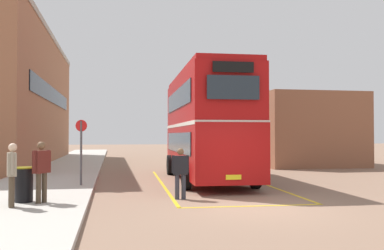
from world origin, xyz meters
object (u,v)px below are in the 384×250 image
(bus_stop_sign, at_px, (81,145))
(pedestrian_waiting_near, at_px, (42,167))
(double_decker_bus, at_px, (206,124))
(single_deck_bus, at_px, (198,140))
(pedestrian_boarding, at_px, (180,170))
(pedestrian_waiting_far, at_px, (12,170))
(litter_bin, at_px, (24,184))

(bus_stop_sign, bearing_deg, pedestrian_waiting_near, -100.66)
(double_decker_bus, xyz_separation_m, single_deck_bus, (2.55, 14.58, -0.87))
(bus_stop_sign, bearing_deg, pedestrian_boarding, -44.90)
(pedestrian_waiting_far, distance_m, litter_bin, 0.98)
(single_deck_bus, bearing_deg, bus_stop_sign, -115.24)
(pedestrian_waiting_near, relative_size, litter_bin, 1.73)
(pedestrian_waiting_far, relative_size, bus_stop_sign, 0.68)
(single_deck_bus, xyz_separation_m, pedestrian_waiting_far, (-9.23, -21.28, -0.54))
(pedestrian_waiting_near, bearing_deg, bus_stop_sign, 79.34)
(single_deck_bus, relative_size, bus_stop_sign, 4.00)
(double_decker_bus, bearing_deg, single_deck_bus, 80.10)
(double_decker_bus, relative_size, single_deck_bus, 1.02)
(double_decker_bus, relative_size, litter_bin, 10.18)
(litter_bin, bearing_deg, bus_stop_sign, 71.62)
(double_decker_bus, bearing_deg, pedestrian_boarding, -110.90)
(pedestrian_waiting_near, height_order, bus_stop_sign, bus_stop_sign)
(double_decker_bus, xyz_separation_m, pedestrian_boarding, (-2.00, -5.23, -1.59))
(bus_stop_sign, bearing_deg, pedestrian_waiting_far, -106.83)
(pedestrian_boarding, xyz_separation_m, litter_bin, (-4.55, -0.61, -0.29))
(single_deck_bus, height_order, pedestrian_waiting_far, single_deck_bus)
(pedestrian_waiting_near, relative_size, pedestrian_waiting_far, 1.02)
(double_decker_bus, height_order, pedestrian_waiting_far, double_decker_bus)
(single_deck_bus, distance_m, bus_stop_sign, 18.31)
(pedestrian_waiting_near, bearing_deg, pedestrian_waiting_far, -137.75)
(pedestrian_waiting_near, xyz_separation_m, litter_bin, (-0.51, 0.26, -0.49))
(single_deck_bus, distance_m, pedestrian_waiting_near, 22.41)
(single_deck_bus, bearing_deg, pedestrian_waiting_near, -112.53)
(pedestrian_boarding, xyz_separation_m, pedestrian_waiting_far, (-4.69, -1.47, 0.18))
(pedestrian_waiting_near, bearing_deg, pedestrian_boarding, 12.21)
(litter_bin, bearing_deg, double_decker_bus, 41.76)
(pedestrian_waiting_far, bearing_deg, single_deck_bus, 66.54)
(double_decker_bus, distance_m, pedestrian_waiting_far, 9.57)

